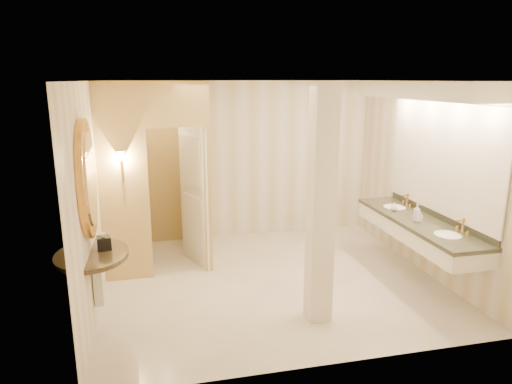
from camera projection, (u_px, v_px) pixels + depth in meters
floor at (272, 280)px, 6.35m from camera, size 4.50×4.50×0.00m
ceiling at (273, 81)px, 5.70m from camera, size 4.50×4.50×0.00m
wall_back at (243, 160)px, 7.92m from camera, size 4.50×0.02×2.70m
wall_front at (329, 235)px, 4.13m from camera, size 4.50×0.02×2.70m
wall_left at (94, 195)px, 5.54m from camera, size 0.02×4.00×2.70m
wall_right at (425, 178)px, 6.51m from camera, size 0.02×4.00×2.70m
toilet_closet at (182, 173)px, 6.70m from camera, size 1.50×1.55×2.70m
wall_sconce at (121, 157)px, 5.93m from camera, size 0.14×0.14×0.42m
vanity at (426, 164)px, 6.00m from camera, size 0.75×2.56×2.09m
console_shelf at (90, 212)px, 4.87m from camera, size 0.98×0.98×1.94m
pillar at (321, 207)px, 5.03m from camera, size 0.26×0.26×2.70m
tissue_box at (104, 243)px, 5.07m from camera, size 0.17×0.17×0.15m
toilet at (129, 235)px, 7.14m from camera, size 0.48×0.74×0.71m
soap_bottle_a at (420, 217)px, 6.07m from camera, size 0.07×0.08×0.13m
soap_bottle_b at (394, 207)px, 6.55m from camera, size 0.11×0.11×0.12m
soap_bottle_c at (417, 213)px, 6.06m from camera, size 0.11×0.11×0.24m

